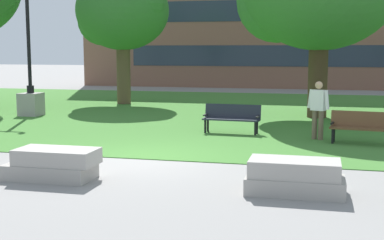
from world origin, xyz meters
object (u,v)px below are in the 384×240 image
(person_bystander_near_lawn, at_px, (318,107))
(concrete_block_center, at_px, (53,165))
(concrete_block_left, at_px, (295,177))
(lamp_post_left, at_px, (30,90))
(skateboard, at_px, (5,167))
(park_bench_near_left, at_px, (232,117))
(park_bench_near_right, at_px, (363,126))

(person_bystander_near_lawn, bearing_deg, concrete_block_center, -130.58)
(concrete_block_left, distance_m, lamp_post_left, 14.28)
(skateboard, xyz_separation_m, park_bench_near_left, (4.03, 6.35, 0.45))
(concrete_block_center, distance_m, skateboard, 1.49)
(skateboard, relative_size, lamp_post_left, 0.20)
(concrete_block_center, xyz_separation_m, park_bench_near_left, (2.61, 6.79, 0.23))
(park_bench_near_left, distance_m, person_bystander_near_lawn, 2.77)
(lamp_post_left, bearing_deg, park_bench_near_right, -16.33)
(concrete_block_center, relative_size, park_bench_near_right, 1.02)
(concrete_block_center, bearing_deg, person_bystander_near_lawn, 49.42)
(concrete_block_center, distance_m, concrete_block_left, 4.89)
(park_bench_near_right, bearing_deg, skateboard, -146.44)
(concrete_block_center, height_order, park_bench_near_right, park_bench_near_right)
(skateboard, xyz_separation_m, lamp_post_left, (-4.50, 8.90, 0.96))
(person_bystander_near_lawn, bearing_deg, concrete_block_left, -93.53)
(lamp_post_left, bearing_deg, concrete_block_left, -40.74)
(park_bench_near_left, bearing_deg, person_bystander_near_lawn, -13.61)
(concrete_block_left, relative_size, person_bystander_near_lawn, 1.05)
(concrete_block_left, height_order, lamp_post_left, lamp_post_left)
(lamp_post_left, distance_m, person_bystander_near_lawn, 11.63)
(concrete_block_left, xyz_separation_m, skateboard, (-6.30, 0.41, -0.22))
(park_bench_near_right, xyz_separation_m, lamp_post_left, (-12.43, 3.64, 0.51))
(lamp_post_left, bearing_deg, person_bystander_near_lawn, -15.91)
(skateboard, distance_m, park_bench_near_right, 9.52)
(skateboard, distance_m, person_bystander_near_lawn, 8.83)
(park_bench_near_left, bearing_deg, skateboard, -122.35)
(skateboard, relative_size, park_bench_near_left, 0.56)
(park_bench_near_left, height_order, person_bystander_near_lawn, person_bystander_near_lawn)
(skateboard, bearing_deg, person_bystander_near_lawn, 40.53)
(person_bystander_near_lawn, bearing_deg, park_bench_near_left, 166.39)
(concrete_block_left, bearing_deg, person_bystander_near_lawn, 86.47)
(concrete_block_left, bearing_deg, park_bench_near_left, 108.62)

